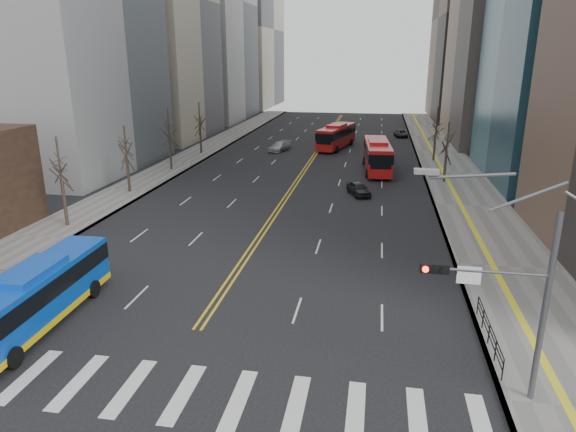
{
  "coord_description": "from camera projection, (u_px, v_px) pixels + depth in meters",
  "views": [
    {
      "loc": [
        8.56,
        -17.02,
        13.37
      ],
      "look_at": [
        3.32,
        13.03,
        3.79
      ],
      "focal_mm": 32.0,
      "sensor_mm": 36.0,
      "label": 1
    }
  ],
  "objects": [
    {
      "name": "ground",
      "position": [
        156.0,
        390.0,
        21.4
      ],
      "size": [
        220.0,
        220.0,
        0.0
      ],
      "primitive_type": "plane",
      "color": "black"
    },
    {
      "name": "sidewalk_right",
      "position": [
        452.0,
        173.0,
        60.81
      ],
      "size": [
        7.0,
        130.0,
        0.15
      ],
      "primitive_type": "cube",
      "color": "slate",
      "rests_on": "ground"
    },
    {
      "name": "sidewalk_left",
      "position": [
        180.0,
        163.0,
        66.38
      ],
      "size": [
        5.0,
        130.0,
        0.15
      ],
      "primitive_type": "cube",
      "color": "slate",
      "rests_on": "ground"
    },
    {
      "name": "crosswalk",
      "position": [
        156.0,
        390.0,
        21.4
      ],
      "size": [
        26.7,
        4.0,
        0.01
      ],
      "color": "silver",
      "rests_on": "ground"
    },
    {
      "name": "centerline",
      "position": [
        316.0,
        153.0,
        73.1
      ],
      "size": [
        0.55,
        100.0,
        0.01
      ],
      "color": "gold",
      "rests_on": "ground"
    },
    {
      "name": "signal_mast",
      "position": [
        508.0,
        289.0,
        19.57
      ],
      "size": [
        5.37,
        0.37,
        9.39
      ],
      "color": "slate",
      "rests_on": "ground"
    },
    {
      "name": "pedestrian_railing",
      "position": [
        489.0,
        331.0,
        24.45
      ],
      "size": [
        0.06,
        6.06,
        1.02
      ],
      "color": "black",
      "rests_on": "sidewalk_right"
    },
    {
      "name": "street_trees",
      "position": [
        225.0,
        140.0,
        53.6
      ],
      "size": [
        35.2,
        47.2,
        7.6
      ],
      "color": "#31271E",
      "rests_on": "ground"
    },
    {
      "name": "blue_bus",
      "position": [
        35.0,
        296.0,
        25.99
      ],
      "size": [
        2.86,
        11.21,
        3.27
      ],
      "color": "#0C44BD",
      "rests_on": "ground"
    },
    {
      "name": "red_bus_near",
      "position": [
        377.0,
        154.0,
        61.55
      ],
      "size": [
        3.63,
        12.04,
        3.75
      ],
      "color": "#B41413",
      "rests_on": "ground"
    },
    {
      "name": "red_bus_far",
      "position": [
        336.0,
        135.0,
        76.7
      ],
      "size": [
        5.16,
        11.63,
        3.59
      ],
      "color": "#B41413",
      "rests_on": "ground"
    },
    {
      "name": "car_dark_mid",
      "position": [
        359.0,
        189.0,
        51.13
      ],
      "size": [
        2.93,
        4.15,
        1.31
      ],
      "primitive_type": "imported",
      "rotation": [
        0.0,
        0.0,
        0.4
      ],
      "color": "black",
      "rests_on": "ground"
    },
    {
      "name": "car_silver",
      "position": [
        279.0,
        146.0,
        74.81
      ],
      "size": [
        3.14,
        4.97,
        1.34
      ],
      "primitive_type": "imported",
      "rotation": [
        0.0,
        0.0,
        -0.29
      ],
      "color": "#A8A8AD",
      "rests_on": "ground"
    },
    {
      "name": "car_dark_far",
      "position": [
        401.0,
        133.0,
        87.76
      ],
      "size": [
        2.46,
        4.47,
        1.19
      ],
      "primitive_type": "imported",
      "rotation": [
        0.0,
        0.0,
        0.12
      ],
      "color": "black",
      "rests_on": "ground"
    }
  ]
}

